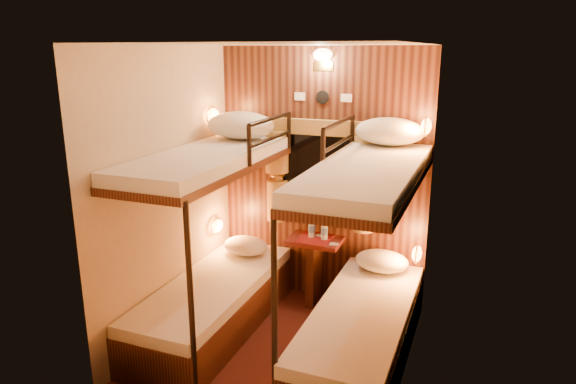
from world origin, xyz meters
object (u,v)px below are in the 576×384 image
at_px(table, 314,262).
at_px(bottle_left, 312,228).
at_px(bunk_right, 363,295).
at_px(bottle_right, 324,230).
at_px(bunk_left, 213,269).

xyz_separation_m(table, bottle_left, (-0.04, 0.03, 0.33)).
bearing_deg(bunk_right, bottle_right, 125.07).
height_order(bottle_left, bottle_right, bottle_left).
distance_m(bunk_left, bottle_right, 1.10).
bearing_deg(bunk_right, bunk_left, 180.00).
bearing_deg(bunk_right, bottle_left, 130.36).
bearing_deg(bunk_left, bottle_left, 53.15).
xyz_separation_m(bunk_left, table, (0.65, 0.78, -0.14)).
distance_m(bunk_right, bottle_left, 1.08).
xyz_separation_m(table, bottle_right, (0.09, 0.02, 0.33)).
relative_size(bunk_right, bottle_right, 8.53).
xyz_separation_m(bunk_left, bunk_right, (1.30, 0.00, 0.00)).
xyz_separation_m(bunk_left, bottle_left, (0.61, 0.81, 0.19)).
distance_m(bunk_right, table, 1.02).
height_order(bunk_right, table, bunk_right).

